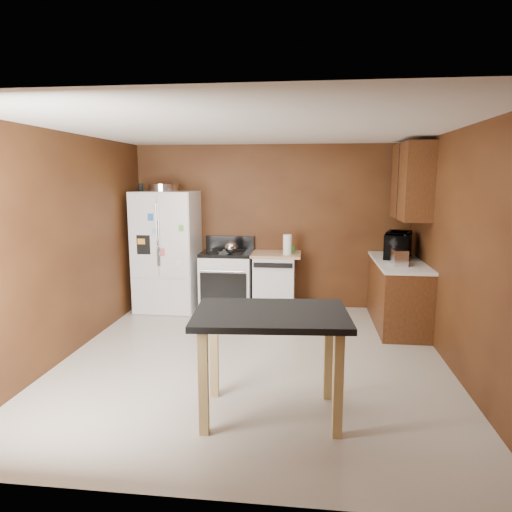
% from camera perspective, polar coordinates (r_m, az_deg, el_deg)
% --- Properties ---
extents(floor, '(4.50, 4.50, 0.00)m').
position_cam_1_polar(floor, '(5.20, -0.30, -12.87)').
color(floor, beige).
rests_on(floor, ground).
extents(ceiling, '(4.50, 4.50, 0.00)m').
position_cam_1_polar(ceiling, '(4.82, -0.33, 15.70)').
color(ceiling, white).
rests_on(ceiling, ground).
extents(wall_back, '(4.20, 0.00, 4.20)m').
position_cam_1_polar(wall_back, '(7.08, 1.90, 3.67)').
color(wall_back, '#573317').
rests_on(wall_back, ground).
extents(wall_front, '(4.20, 0.00, 4.20)m').
position_cam_1_polar(wall_front, '(2.69, -6.18, -6.53)').
color(wall_front, '#573317').
rests_on(wall_front, ground).
extents(wall_left, '(0.00, 4.50, 4.50)m').
position_cam_1_polar(wall_left, '(5.52, -22.51, 1.20)').
color(wall_left, '#573317').
rests_on(wall_left, ground).
extents(wall_right, '(0.00, 4.50, 4.50)m').
position_cam_1_polar(wall_right, '(5.05, 24.04, 0.37)').
color(wall_right, '#573317').
rests_on(wall_right, ground).
extents(roasting_pan, '(0.44, 0.44, 0.11)m').
position_cam_1_polar(roasting_pan, '(7.01, -11.51, 8.38)').
color(roasting_pan, silver).
rests_on(roasting_pan, refrigerator).
extents(pen_cup, '(0.08, 0.08, 0.12)m').
position_cam_1_polar(pen_cup, '(7.02, -14.23, 8.32)').
color(pen_cup, black).
rests_on(pen_cup, refrigerator).
extents(kettle, '(0.18, 0.18, 0.18)m').
position_cam_1_polar(kettle, '(6.72, -3.20, 1.08)').
color(kettle, silver).
rests_on(kettle, gas_range).
extents(paper_towel, '(0.16, 0.16, 0.29)m').
position_cam_1_polar(paper_towel, '(6.67, 3.94, 1.43)').
color(paper_towel, white).
rests_on(paper_towel, dishwasher).
extents(green_canister, '(0.12, 0.12, 0.11)m').
position_cam_1_polar(green_canister, '(6.83, 4.46, 0.84)').
color(green_canister, green).
rests_on(green_canister, dishwasher).
extents(toaster, '(0.18, 0.28, 0.20)m').
position_cam_1_polar(toaster, '(6.08, 17.49, -0.15)').
color(toaster, silver).
rests_on(toaster, right_cabinets).
extents(microwave, '(0.55, 0.68, 0.33)m').
position_cam_1_polar(microwave, '(6.63, 17.33, 1.19)').
color(microwave, black).
rests_on(microwave, right_cabinets).
extents(refrigerator, '(0.90, 0.80, 1.80)m').
position_cam_1_polar(refrigerator, '(7.05, -11.04, 0.60)').
color(refrigerator, white).
rests_on(refrigerator, ground).
extents(gas_range, '(0.76, 0.68, 1.10)m').
position_cam_1_polar(gas_range, '(6.97, -3.61, -3.01)').
color(gas_range, white).
rests_on(gas_range, ground).
extents(dishwasher, '(0.78, 0.63, 0.89)m').
position_cam_1_polar(dishwasher, '(6.91, 2.32, -3.20)').
color(dishwasher, white).
rests_on(dishwasher, ground).
extents(right_cabinets, '(0.63, 1.58, 2.45)m').
position_cam_1_polar(right_cabinets, '(6.46, 17.76, -0.44)').
color(right_cabinets, brown).
rests_on(right_cabinets, ground).
extents(island, '(1.32, 0.93, 0.91)m').
position_cam_1_polar(island, '(3.82, 1.88, -8.97)').
color(island, black).
rests_on(island, ground).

